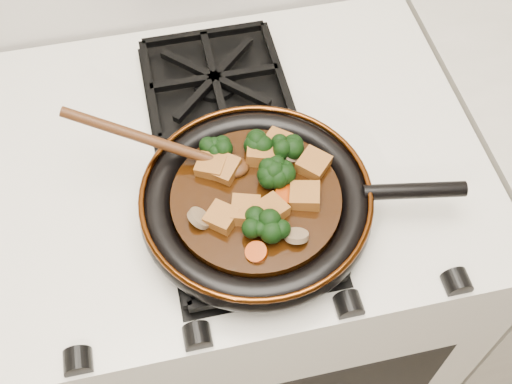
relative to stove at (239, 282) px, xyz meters
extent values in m
cube|color=silver|center=(0.00, 0.00, 0.00)|extent=(0.76, 0.60, 0.90)
cylinder|color=black|center=(0.01, -0.12, 0.48)|extent=(0.29, 0.29, 0.01)
torus|color=black|center=(0.01, -0.12, 0.49)|extent=(0.32, 0.32, 0.04)
torus|color=#4B230A|center=(0.01, -0.12, 0.51)|extent=(0.32, 0.32, 0.01)
cylinder|color=black|center=(0.22, -0.16, 0.51)|extent=(0.14, 0.05, 0.02)
cylinder|color=black|center=(0.01, -0.12, 0.50)|extent=(0.23, 0.23, 0.02)
cube|color=brown|center=(0.07, -0.14, 0.52)|extent=(0.05, 0.05, 0.03)
cube|color=brown|center=(-0.02, -0.07, 0.52)|extent=(0.05, 0.05, 0.03)
cube|color=brown|center=(0.10, -0.09, 0.52)|extent=(0.06, 0.06, 0.02)
cube|color=brown|center=(0.03, -0.06, 0.52)|extent=(0.05, 0.05, 0.03)
cube|color=brown|center=(0.02, -0.15, 0.52)|extent=(0.05, 0.05, 0.03)
cube|color=brown|center=(-0.04, -0.15, 0.52)|extent=(0.05, 0.05, 0.02)
cube|color=brown|center=(0.06, -0.04, 0.52)|extent=(0.05, 0.05, 0.02)
cube|color=brown|center=(-0.04, -0.07, 0.52)|extent=(0.05, 0.05, 0.03)
cube|color=brown|center=(-0.01, -0.15, 0.52)|extent=(0.05, 0.05, 0.02)
cylinder|color=#AA3304|center=(0.06, -0.06, 0.51)|extent=(0.03, 0.03, 0.01)
cylinder|color=#AA3304|center=(0.05, -0.13, 0.51)|extent=(0.03, 0.03, 0.01)
cylinder|color=#AA3304|center=(-0.04, -0.06, 0.51)|extent=(0.03, 0.03, 0.02)
cylinder|color=#AA3304|center=(-0.01, -0.21, 0.51)|extent=(0.03, 0.03, 0.02)
cylinder|color=#7D6648|center=(-0.07, -0.14, 0.52)|extent=(0.04, 0.04, 0.03)
cylinder|color=#7D6648|center=(0.07, -0.06, 0.52)|extent=(0.04, 0.04, 0.02)
cylinder|color=#7D6648|center=(0.05, -0.20, 0.52)|extent=(0.04, 0.04, 0.02)
ellipsoid|color=#40210D|center=(-0.02, -0.07, 0.51)|extent=(0.07, 0.06, 0.02)
cylinder|color=#40210D|center=(-0.12, -0.02, 0.55)|extent=(0.02, 0.02, 0.24)
camera|label=1|loc=(-0.09, -0.59, 1.23)|focal=45.00mm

